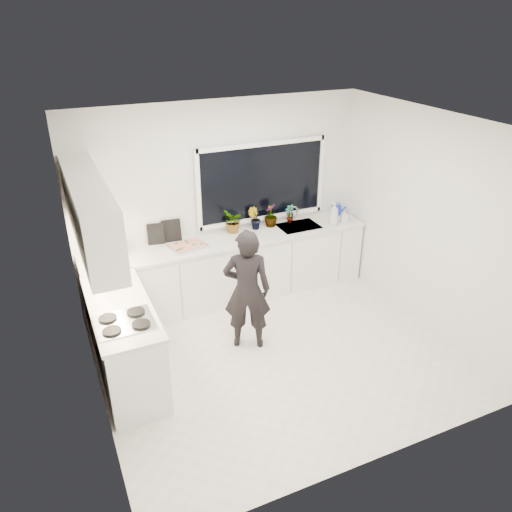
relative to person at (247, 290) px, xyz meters
name	(u,v)px	position (x,y,z in m)	size (l,w,h in m)	color
floor	(276,355)	(0.23, -0.34, -0.77)	(4.00, 3.50, 0.02)	beige
wall_back	(221,201)	(0.23, 1.42, 0.59)	(4.00, 0.02, 2.70)	white
wall_left	(84,292)	(-1.78, -0.34, 0.59)	(0.02, 3.50, 2.70)	white
wall_right	(426,223)	(2.24, -0.34, 0.59)	(0.02, 3.50, 2.70)	white
ceiling	(282,124)	(0.23, -0.34, 1.95)	(4.00, 3.50, 0.02)	white
window	(262,182)	(0.83, 1.38, 0.79)	(1.80, 0.02, 1.00)	black
base_cabinets_back	(231,270)	(0.23, 1.11, -0.32)	(3.92, 0.58, 0.88)	white
base_cabinets_left	(125,343)	(-1.44, 0.01, -0.32)	(0.58, 1.60, 0.88)	white
countertop_back	(230,240)	(0.23, 1.10, 0.14)	(3.94, 0.62, 0.04)	silver
countertop_left	(120,307)	(-1.44, 0.01, 0.14)	(0.62, 1.60, 0.04)	silver
upper_cabinets	(90,213)	(-1.56, 0.36, 1.09)	(0.34, 2.10, 0.70)	white
sink	(298,229)	(1.28, 1.11, 0.11)	(0.58, 0.42, 0.14)	silver
faucet	(292,214)	(1.28, 1.31, 0.27)	(0.03, 0.03, 0.22)	silver
stovetop	(124,322)	(-1.46, -0.34, 0.17)	(0.56, 0.48, 0.03)	black
person	(247,290)	(0.00, 0.00, 0.00)	(0.55, 0.36, 1.52)	black
pizza_tray	(188,246)	(-0.37, 1.08, 0.17)	(0.45, 0.33, 0.03)	#BBBBC0
pizza	(188,245)	(-0.37, 1.08, 0.19)	(0.41, 0.29, 0.01)	red
watering_can	(337,210)	(2.01, 1.27, 0.22)	(0.14, 0.14, 0.13)	#152FC5
paper_towel_roll	(96,250)	(-1.49, 1.21, 0.29)	(0.11, 0.11, 0.26)	white
knife_block	(119,246)	(-1.20, 1.25, 0.27)	(0.13, 0.10, 0.22)	#A1814A
utensil_crock	(109,280)	(-1.47, 0.46, 0.24)	(0.13, 0.13, 0.16)	#B4B5B9
picture_frame_large	(156,234)	(-0.71, 1.35, 0.30)	(0.22, 0.02, 0.28)	black
picture_frame_small	(172,231)	(-0.50, 1.35, 0.31)	(0.25, 0.02, 0.30)	black
herb_plants	(250,219)	(0.60, 1.27, 0.32)	(1.08, 0.34, 0.33)	#26662D
soap_bottles	(336,214)	(1.80, 0.96, 0.31)	(0.32, 0.18, 0.33)	#D8BF66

